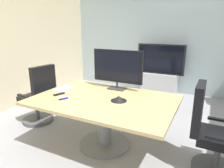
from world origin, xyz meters
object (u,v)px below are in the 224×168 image
Objects in this scene: office_chair_left at (39,99)px; remote_control at (59,94)px; tv_monitor at (117,67)px; wall_display_unit at (160,78)px; conference_phone at (119,99)px; office_chair_right at (211,136)px; conference_table at (104,109)px.

remote_control is (0.72, -0.27, 0.29)m from office_chair_left.
office_chair_left is 1.57m from tv_monitor.
office_chair_left is 0.83× the size of wall_display_unit.
tv_monitor is at bearing 113.91° from office_chair_left.
tv_monitor is 3.82× the size of conference_phone.
office_chair_right is 1.30× the size of tv_monitor.
tv_monitor is 0.65m from conference_phone.
office_chair_left reaches higher than remote_control.
office_chair_right reaches higher than remote_control.
office_chair_right is 2.12m from remote_control.
office_chair_right is 2.98m from wall_display_unit.
conference_phone is (0.23, 0.00, 0.20)m from conference_table.
conference_table is 0.30m from conference_phone.
office_chair_left is at bearing -119.86° from wall_display_unit.
conference_phone reaches higher than remote_control.
wall_display_unit reaches higher than conference_table.
conference_phone is (1.63, -0.11, 0.32)m from office_chair_left.
office_chair_left is 6.41× the size of remote_control.
office_chair_left reaches higher than conference_phone.
conference_phone is at bearing 94.23° from office_chair_left.
tv_monitor is (1.38, 0.39, 0.64)m from office_chair_left.
office_chair_left is 1.00× the size of office_chair_right.
remote_control is at bearing -169.92° from conference_phone.
wall_display_unit reaches higher than remote_control.
conference_phone is (-1.18, -0.09, 0.32)m from office_chair_right.
office_chair_left is at bearing 179.37° from remote_control.
remote_control reaches higher than conference_table.
office_chair_right reaches higher than conference_table.
office_chair_left is 1.67m from conference_phone.
conference_phone is (0.26, -0.50, -0.33)m from tv_monitor.
wall_display_unit is (1.53, 2.67, -0.01)m from office_chair_left.
wall_display_unit is at bearing 26.35° from office_chair_right.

